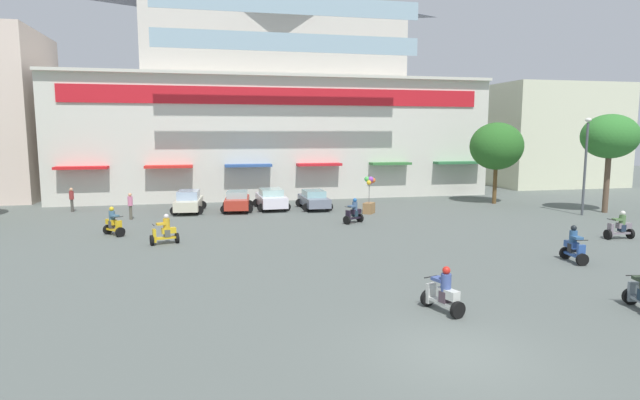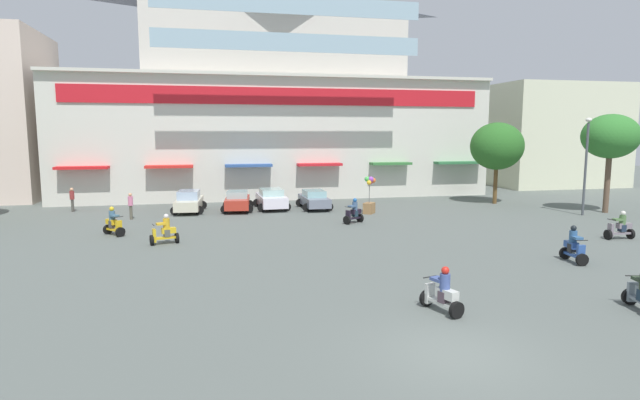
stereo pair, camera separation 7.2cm
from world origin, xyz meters
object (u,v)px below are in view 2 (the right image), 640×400
at_px(parked_car_1, 238,201).
at_px(balloon_vendor_cart, 369,196).
at_px(parked_car_3, 314,199).
at_px(pedestrian_1, 131,204).
at_px(parked_car_2, 271,199).
at_px(streetlamp_near, 586,159).
at_px(scooter_rider_4, 442,294).
at_px(plaza_tree_3, 497,146).
at_px(parked_car_0, 189,201).
at_px(scooter_rider_3, 354,213).
at_px(scooter_rider_7, 620,227).
at_px(scooter_rider_1, 113,224).
at_px(pedestrian_0, 72,198).
at_px(scooter_rider_2, 574,247).
at_px(plaza_tree_1, 611,137).
at_px(scooter_rider_5, 165,232).

xyz_separation_m(parked_car_1, balloon_vendor_cart, (8.79, -3.11, 0.46)).
height_order(parked_car_3, pedestrian_1, pedestrian_1).
bearing_deg(parked_car_1, parked_car_2, 10.24).
height_order(parked_car_1, streetlamp_near, streetlamp_near).
bearing_deg(streetlamp_near, scooter_rider_4, -138.82).
bearing_deg(plaza_tree_3, parked_car_0, 178.42).
distance_m(streetlamp_near, balloon_vendor_cart, 14.57).
relative_size(parked_car_0, scooter_rider_3, 2.71).
relative_size(scooter_rider_7, balloon_vendor_cart, 0.59).
height_order(parked_car_3, scooter_rider_1, scooter_rider_1).
xyz_separation_m(scooter_rider_4, pedestrian_1, (-11.91, 20.08, 0.39)).
distance_m(scooter_rider_4, balloon_vendor_cart, 19.55).
distance_m(parked_car_1, scooter_rider_3, 9.37).
bearing_deg(plaza_tree_3, scooter_rider_1, -165.56).
distance_m(parked_car_2, parked_car_3, 3.11).
xyz_separation_m(scooter_rider_1, streetlamp_near, (29.67, 0.50, 3.16)).
relative_size(plaza_tree_3, scooter_rider_4, 4.10).
relative_size(parked_car_0, pedestrian_0, 2.47).
xyz_separation_m(scooter_rider_2, scooter_rider_3, (-6.61, 11.18, -0.02)).
bearing_deg(balloon_vendor_cart, pedestrian_0, 165.62).
height_order(plaza_tree_3, pedestrian_1, plaza_tree_3).
bearing_deg(parked_car_1, scooter_rider_1, -133.63).
bearing_deg(balloon_vendor_cart, streetlamp_near, -15.36).
bearing_deg(scooter_rider_2, balloon_vendor_cart, 107.11).
xyz_separation_m(plaza_tree_3, streetlamp_near, (2.68, -6.45, -0.66)).
bearing_deg(scooter_rider_2, parked_car_2, 120.78).
distance_m(parked_car_0, scooter_rider_7, 26.50).
height_order(parked_car_1, scooter_rider_1, scooter_rider_1).
bearing_deg(parked_car_1, plaza_tree_3, -1.31).
height_order(parked_car_0, pedestrian_0, pedestrian_0).
distance_m(parked_car_1, pedestrian_1, 7.23).
distance_m(plaza_tree_1, scooter_rider_2, 17.03).
relative_size(parked_car_1, scooter_rider_7, 2.64).
relative_size(parked_car_1, balloon_vendor_cart, 1.54).
xyz_separation_m(parked_car_2, streetlamp_near, (20.14, -7.35, 3.06)).
bearing_deg(parked_car_0, scooter_rider_1, -116.04).
bearing_deg(parked_car_0, streetlamp_near, -15.28).
height_order(plaza_tree_1, scooter_rider_5, plaza_tree_1).
bearing_deg(scooter_rider_1, scooter_rider_7, -14.37).
bearing_deg(scooter_rider_1, parked_car_2, 39.50).
xyz_separation_m(scooter_rider_4, scooter_rider_7, (13.96, 8.20, 0.02)).
distance_m(scooter_rider_5, streetlamp_near, 27.17).
xyz_separation_m(scooter_rider_2, pedestrian_0, (-24.66, 19.80, 0.33)).
relative_size(scooter_rider_3, balloon_vendor_cart, 0.60).
distance_m(plaza_tree_1, parked_car_1, 26.14).
xyz_separation_m(parked_car_0, scooter_rider_3, (10.04, -6.75, -0.11)).
bearing_deg(scooter_rider_7, scooter_rider_3, 148.57).
relative_size(plaza_tree_1, pedestrian_0, 4.00).
xyz_separation_m(plaza_tree_3, scooter_rider_2, (-6.63, -17.29, -3.81)).
relative_size(scooter_rider_1, scooter_rider_7, 1.05).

